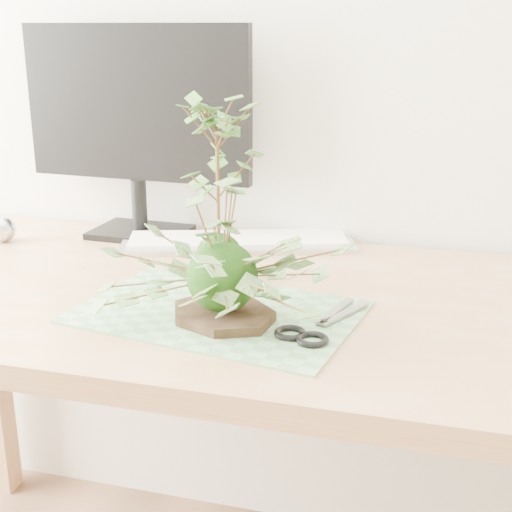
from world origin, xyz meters
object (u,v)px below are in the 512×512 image
(monitor, at_px, (136,117))
(keyboard, at_px, (238,242))
(ivy_kokedama, at_px, (222,244))
(maple_kokedama, at_px, (217,144))
(desk, at_px, (237,339))

(monitor, bearing_deg, keyboard, -3.98)
(keyboard, bearing_deg, monitor, 155.51)
(ivy_kokedama, bearing_deg, keyboard, 103.44)
(maple_kokedama, bearing_deg, ivy_kokedama, -70.15)
(desk, distance_m, maple_kokedama, 0.34)
(maple_kokedama, bearing_deg, monitor, 138.29)
(maple_kokedama, height_order, monitor, monitor)
(maple_kokedama, bearing_deg, keyboard, 96.93)
(desk, relative_size, ivy_kokedama, 4.06)
(maple_kokedama, relative_size, keyboard, 0.69)
(keyboard, bearing_deg, ivy_kokedama, -94.38)
(ivy_kokedama, xyz_separation_m, keyboard, (-0.09, 0.39, -0.12))
(desk, relative_size, keyboard, 3.16)
(ivy_kokedama, xyz_separation_m, monitor, (-0.32, 0.42, 0.13))
(maple_kokedama, distance_m, keyboard, 0.31)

